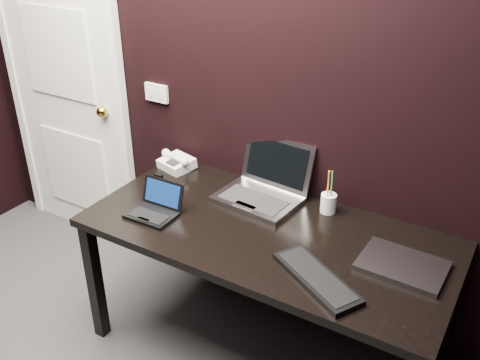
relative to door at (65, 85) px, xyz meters
The scene contains 11 objects.
wall_back 1.37m from the door, ahead, with size 4.00×4.00×0.00m, color black.
door is the anchor object (origin of this frame).
wall_switch 0.73m from the door, ahead, with size 0.15×0.02×0.10m.
desk 1.73m from the door, 12.82° to the right, with size 1.70×0.80×0.74m.
netbook 1.27m from the door, 25.31° to the right, with size 0.23×0.21×0.15m.
silver_laptop 1.52m from the door, ahead, with size 0.43×0.39×0.28m.
ext_keyboard 2.10m from the door, 16.52° to the right, with size 0.44×0.33×0.03m.
closed_laptop 2.31m from the door, ahead, with size 0.35×0.26×0.02m.
desk_phone 0.96m from the door, ahead, with size 0.22×0.20×0.10m.
mobile_phone 1.08m from the door, 18.58° to the right, with size 0.06×0.05×0.09m.
pen_cup 1.84m from the door, ahead, with size 0.08×0.08×0.22m.
Camera 1 is at (1.25, -0.42, 2.10)m, focal length 40.00 mm.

